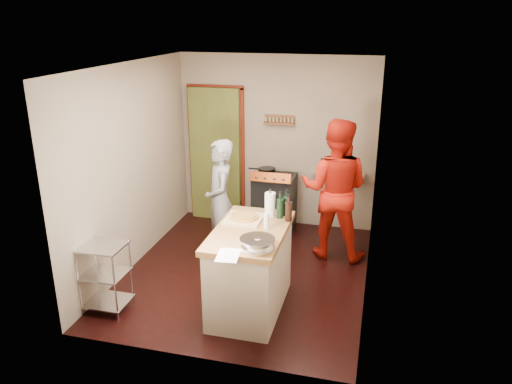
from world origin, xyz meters
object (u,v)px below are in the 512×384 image
stove (274,202)px  person_red (335,189)px  wire_shelving (105,274)px  island (251,268)px  person_stripe (220,201)px

stove → person_red: bearing=-33.6°
stove → wire_shelving: stove is taller
stove → wire_shelving: size_ratio=1.26×
stove → island: (0.22, -2.20, 0.06)m
island → person_stripe: person_stripe is taller
stove → person_red: person_red is taller
island → person_red: (0.74, 1.56, 0.44)m
stove → island: size_ratio=0.70×
wire_shelving → island: (1.54, 0.43, 0.07)m
island → person_stripe: bearing=122.5°
wire_shelving → person_red: size_ratio=0.42×
person_stripe → person_red: bearing=82.1°
wire_shelving → person_red: bearing=41.1°
person_red → stove: bearing=-29.8°
person_red → wire_shelving: bearing=45.0°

